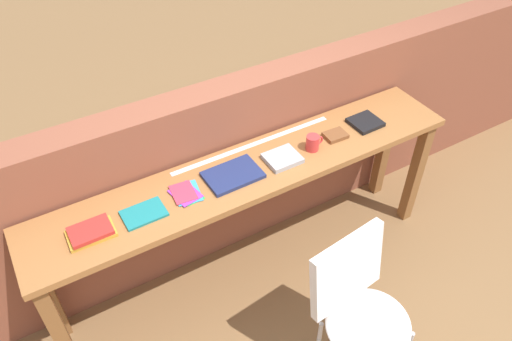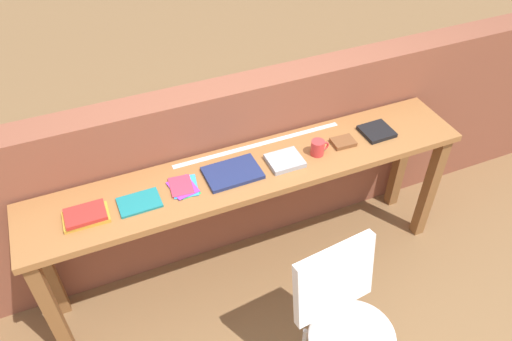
% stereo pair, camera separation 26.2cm
% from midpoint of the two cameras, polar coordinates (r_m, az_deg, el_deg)
% --- Properties ---
extents(ground_plane, '(40.00, 40.00, 0.00)m').
position_cam_midpoint_polar(ground_plane, '(3.22, 4.21, -14.96)').
color(ground_plane, brown).
extents(brick_wall_back, '(6.00, 0.20, 1.21)m').
position_cam_midpoint_polar(brick_wall_back, '(3.13, -0.39, 0.26)').
color(brick_wall_back, brown).
rests_on(brick_wall_back, ground).
extents(sideboard, '(2.50, 0.44, 0.88)m').
position_cam_midpoint_polar(sideboard, '(2.81, 2.27, -1.92)').
color(sideboard, '#996033').
rests_on(sideboard, ground).
extents(chair_white_moulded, '(0.49, 0.50, 0.89)m').
position_cam_midpoint_polar(chair_white_moulded, '(2.60, 13.17, -16.19)').
color(chair_white_moulded, white).
rests_on(chair_white_moulded, ground).
extents(book_stack_leftmost, '(0.22, 0.14, 0.04)m').
position_cam_midpoint_polar(book_stack_leftmost, '(2.53, -16.12, -5.14)').
color(book_stack_leftmost, gold).
rests_on(book_stack_leftmost, sideboard).
extents(magazine_cycling, '(0.21, 0.15, 0.01)m').
position_cam_midpoint_polar(magazine_cycling, '(2.56, -10.35, -3.76)').
color(magazine_cycling, '#19757A').
rests_on(magazine_cycling, sideboard).
extents(pamphlet_pile_colourful, '(0.16, 0.18, 0.01)m').
position_cam_midpoint_polar(pamphlet_pile_colourful, '(2.61, -5.44, -1.94)').
color(pamphlet_pile_colourful, green).
rests_on(pamphlet_pile_colourful, sideboard).
extents(book_open_centre, '(0.30, 0.21, 0.02)m').
position_cam_midpoint_polar(book_open_centre, '(2.67, 0.10, -0.39)').
color(book_open_centre, navy).
rests_on(book_open_centre, sideboard).
extents(book_grey_hardcover, '(0.19, 0.16, 0.03)m').
position_cam_midpoint_polar(book_grey_hardcover, '(2.75, 6.04, 1.01)').
color(book_grey_hardcover, '#9E9EA3').
rests_on(book_grey_hardcover, sideboard).
extents(mug, '(0.11, 0.08, 0.09)m').
position_cam_midpoint_polar(mug, '(2.82, 9.76, 2.49)').
color(mug, red).
rests_on(mug, sideboard).
extents(leather_journal_brown, '(0.13, 0.11, 0.02)m').
position_cam_midpoint_polar(leather_journal_brown, '(2.94, 12.47, 3.09)').
color(leather_journal_brown, brown).
rests_on(leather_journal_brown, sideboard).
extents(book_repair_rightmost, '(0.18, 0.17, 0.02)m').
position_cam_midpoint_polar(book_repair_rightmost, '(3.07, 16.04, 4.22)').
color(book_repair_rightmost, black).
rests_on(book_repair_rightmost, sideboard).
extents(ruler_metal_back_edge, '(1.02, 0.03, 0.00)m').
position_cam_midpoint_polar(ruler_metal_back_edge, '(2.87, 2.92, 2.88)').
color(ruler_metal_back_edge, silver).
rests_on(ruler_metal_back_edge, sideboard).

